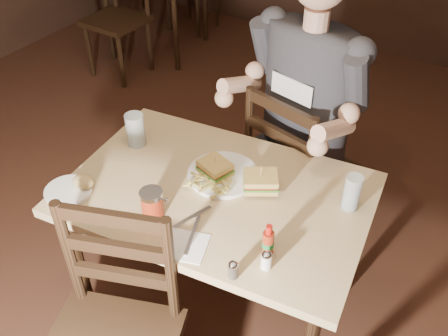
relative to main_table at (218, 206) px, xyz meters
The scene contains 21 objects.
room_shell 0.79m from the main_table, 105.24° to the right, with size 7.00×7.00×7.00m.
main_table is the anchor object (origin of this frame).
chair_far 0.68m from the main_table, 81.69° to the left, with size 0.44×0.48×0.96m, color black, non-canonical shape.
bg_chair_near 2.56m from the main_table, 140.62° to the left, with size 0.44×0.48×0.94m, color black, non-canonical shape.
diner 0.68m from the main_table, 82.13° to the left, with size 0.60×0.47×1.04m, color #313035, non-canonical shape.
dinner_plate 0.13m from the main_table, 107.38° to the left, with size 0.28×0.28×0.02m, color white.
sandwich_left 0.17m from the main_table, 128.37° to the left, with size 0.12×0.10×0.10m, color #D8B55C, non-canonical shape.
sandwich_right 0.23m from the main_table, 32.06° to the left, with size 0.13×0.11×0.11m, color #D8B55C, non-canonical shape.
fries_pile 0.12m from the main_table, behind, with size 0.22×0.16×0.04m, color #CBBB5C, non-canonical shape.
ketchup_dollop 0.23m from the main_table, 31.84° to the left, with size 0.04×0.04×0.01m, color maroon.
glass_left 0.50m from the main_table, behind, with size 0.08×0.08×0.15m, color silver.
glass_right 0.53m from the main_table, 20.62° to the left, with size 0.06×0.06×0.15m, color silver.
hot_sauce 0.39m from the main_table, 30.09° to the right, with size 0.04×0.04×0.13m, color maroon, non-canonical shape.
salt_shaker 0.43m from the main_table, 35.45° to the right, with size 0.04×0.04×0.07m, color white, non-canonical shape.
pepper_shaker 0.44m from the main_table, 51.34° to the right, with size 0.03×0.03×0.06m, color #38332D, non-canonical shape.
syrup_dispenser 0.30m from the main_table, 119.66° to the right, with size 0.09×0.09×0.11m, color maroon, non-canonical shape.
napkin 0.32m from the main_table, 79.75° to the right, with size 0.15×0.14×0.00m, color white.
knife 0.27m from the main_table, 78.60° to the right, with size 0.01×0.19×0.00m, color silver.
fork 0.20m from the main_table, 89.65° to the right, with size 0.01×0.17×0.01m, color silver.
side_plate 0.59m from the main_table, 147.36° to the right, with size 0.18×0.18×0.01m, color white.
bread_roll 0.54m from the main_table, 149.86° to the right, with size 0.09×0.07×0.05m, color tan.
Camera 1 is at (0.87, -0.91, 2.07)m, focal length 40.00 mm.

